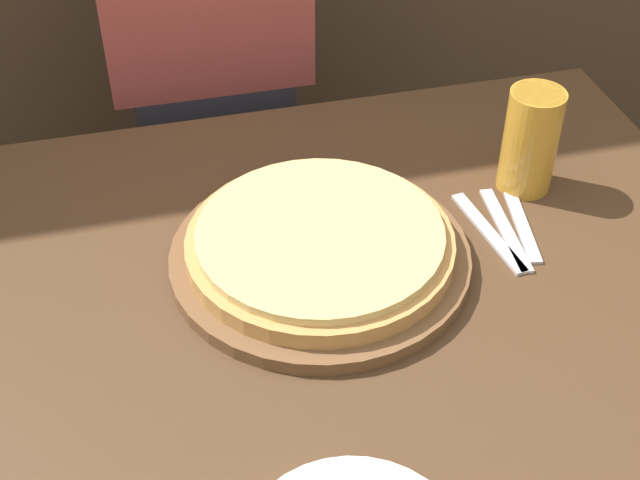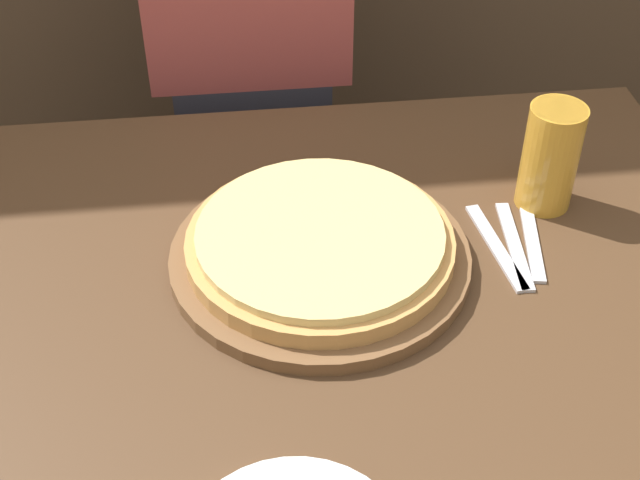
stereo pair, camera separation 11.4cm
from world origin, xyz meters
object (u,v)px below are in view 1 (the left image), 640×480
at_px(pizza_on_board, 320,248).
at_px(diner_person, 211,100).
at_px(dinner_knife, 505,229).
at_px(fork, 488,232).
at_px(spoon, 522,227).
at_px(beer_glass, 531,137).

height_order(pizza_on_board, diner_person, diner_person).
bearing_deg(pizza_on_board, dinner_knife, 0.58).
distance_m(fork, dinner_knife, 0.02).
bearing_deg(fork, pizza_on_board, -179.36).
xyz_separation_m(pizza_on_board, fork, (0.24, 0.00, -0.02)).
bearing_deg(spoon, pizza_on_board, -179.47).
bearing_deg(beer_glass, dinner_knife, -125.87).
distance_m(pizza_on_board, diner_person, 0.59).
relative_size(fork, diner_person, 0.13).
height_order(beer_glass, dinner_knife, beer_glass).
height_order(pizza_on_board, beer_glass, beer_glass).
height_order(fork, diner_person, diner_person).
relative_size(fork, spoon, 1.18).
height_order(pizza_on_board, spoon, pizza_on_board).
height_order(pizza_on_board, dinner_knife, pizza_on_board).
relative_size(beer_glass, dinner_knife, 0.86).
bearing_deg(beer_glass, diner_person, 128.68).
bearing_deg(spoon, fork, 180.00).
relative_size(beer_glass, diner_person, 0.11).
xyz_separation_m(pizza_on_board, dinner_knife, (0.26, 0.00, -0.02)).
height_order(beer_glass, diner_person, diner_person).
relative_size(dinner_knife, spoon, 1.18).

